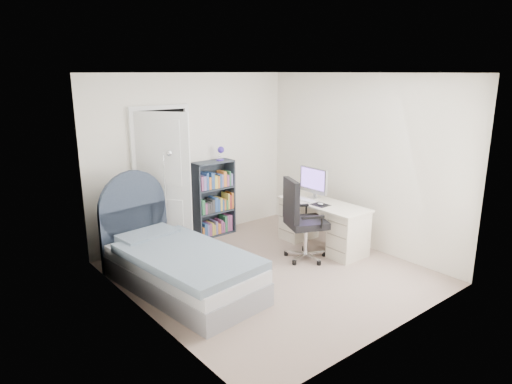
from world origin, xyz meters
TOP-DOWN VIEW (x-y plane):
  - room_shell at (0.00, 0.00)m, footprint 3.50×3.70m
  - door at (-0.65, 1.57)m, footprint 0.92×0.67m
  - bed at (-1.12, 0.40)m, footprint 1.20×2.19m
  - nightstand at (-1.28, 1.60)m, footprint 0.40×0.40m
  - floor_lamp at (-0.75, 1.28)m, footprint 0.22×0.22m
  - bookcase at (0.26, 1.66)m, footprint 0.66×0.28m
  - desk at (1.18, 0.21)m, footprint 0.56×1.39m
  - office_chair at (0.60, 0.09)m, footprint 0.66×0.66m

SIDE VIEW (x-z plane):
  - bed at x=-1.12m, z-range -0.35..0.94m
  - desk at x=1.18m, z-range -0.20..0.94m
  - nightstand at x=-1.28m, z-range 0.09..0.68m
  - bookcase at x=0.26m, z-range -0.15..1.25m
  - floor_lamp at x=-0.75m, z-range -0.14..1.37m
  - office_chair at x=0.60m, z-range 0.06..1.19m
  - door at x=-0.65m, z-range 0.00..2.06m
  - room_shell at x=0.00m, z-range -0.05..2.55m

